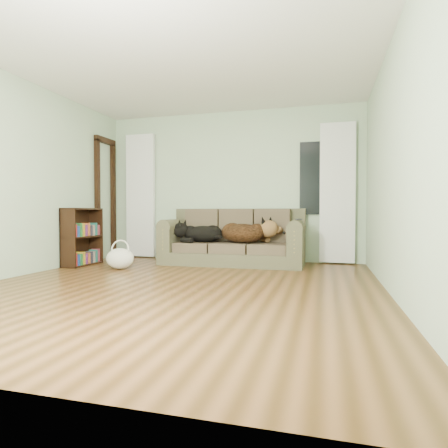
% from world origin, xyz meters
% --- Properties ---
extents(floor, '(5.00, 5.00, 0.00)m').
position_xyz_m(floor, '(0.00, 0.00, 0.00)').
color(floor, '#442A10').
rests_on(floor, ground).
extents(ceiling, '(5.00, 5.00, 0.00)m').
position_xyz_m(ceiling, '(0.00, 0.00, 2.60)').
color(ceiling, white).
rests_on(ceiling, ground).
extents(wall_back, '(4.50, 0.04, 2.60)m').
position_xyz_m(wall_back, '(0.00, 2.50, 1.30)').
color(wall_back, '#A5BB9C').
rests_on(wall_back, ground).
extents(wall_left, '(0.04, 5.00, 2.60)m').
position_xyz_m(wall_left, '(-2.25, 0.00, 1.30)').
color(wall_left, '#A5BB9C').
rests_on(wall_left, ground).
extents(wall_right, '(0.04, 5.00, 2.60)m').
position_xyz_m(wall_right, '(2.25, 0.00, 1.30)').
color(wall_right, '#A5BB9C').
rests_on(wall_right, ground).
extents(curtain_left, '(0.55, 0.08, 2.25)m').
position_xyz_m(curtain_left, '(-1.70, 2.42, 1.15)').
color(curtain_left, white).
rests_on(curtain_left, ground).
extents(curtain_right, '(0.55, 0.08, 2.25)m').
position_xyz_m(curtain_right, '(1.80, 2.42, 1.15)').
color(curtain_right, white).
rests_on(curtain_right, ground).
extents(window_pane, '(0.50, 0.03, 1.20)m').
position_xyz_m(window_pane, '(1.45, 2.47, 1.40)').
color(window_pane, black).
rests_on(window_pane, wall_back).
extents(door_casing, '(0.07, 0.60, 2.10)m').
position_xyz_m(door_casing, '(-2.20, 2.05, 1.05)').
color(door_casing, black).
rests_on(door_casing, ground).
extents(sofa, '(2.26, 0.98, 0.92)m').
position_xyz_m(sofa, '(0.17, 1.97, 0.45)').
color(sofa, '#2F2E20').
rests_on(sofa, floor).
extents(dog_black_lab, '(0.67, 0.48, 0.28)m').
position_xyz_m(dog_black_lab, '(-0.36, 1.91, 0.48)').
color(dog_black_lab, black).
rests_on(dog_black_lab, sofa).
extents(dog_shepherd, '(0.92, 0.79, 0.34)m').
position_xyz_m(dog_shepherd, '(0.39, 1.95, 0.49)').
color(dog_shepherd, black).
rests_on(dog_shepherd, sofa).
extents(tv_remote, '(0.10, 0.19, 0.02)m').
position_xyz_m(tv_remote, '(1.23, 1.84, 0.73)').
color(tv_remote, black).
rests_on(tv_remote, sofa).
extents(tote_bag, '(0.51, 0.45, 0.31)m').
position_xyz_m(tote_bag, '(-1.29, 1.00, 0.16)').
color(tote_bag, silver).
rests_on(tote_bag, floor).
extents(bookshelf, '(0.36, 0.75, 0.90)m').
position_xyz_m(bookshelf, '(-2.09, 1.22, 0.50)').
color(bookshelf, black).
rests_on(bookshelf, floor).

